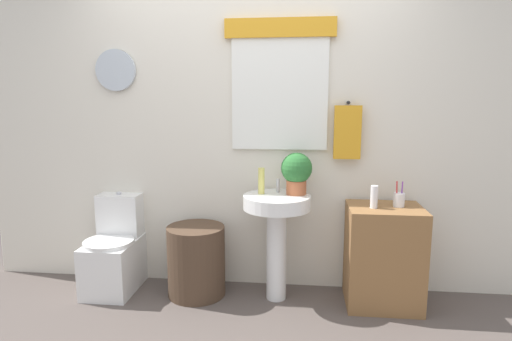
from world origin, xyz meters
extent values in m
cube|color=silver|center=(0.00, 1.15, 1.30)|extent=(4.40, 0.10, 2.60)
cube|color=white|center=(0.23, 1.08, 1.54)|extent=(0.73, 0.03, 0.84)
cube|color=gold|center=(0.23, 1.07, 2.02)|extent=(0.83, 0.04, 0.14)
cylinder|color=silver|center=(-1.06, 1.08, 1.73)|extent=(0.32, 0.03, 0.32)
cylinder|color=black|center=(0.74, 1.07, 1.48)|extent=(0.02, 0.06, 0.02)
cube|color=gold|center=(0.74, 1.05, 1.26)|extent=(0.20, 0.05, 0.40)
cube|color=white|center=(-1.06, 0.85, 0.20)|extent=(0.36, 0.50, 0.40)
cylinder|color=white|center=(-1.06, 0.79, 0.42)|extent=(0.38, 0.38, 0.03)
cube|color=white|center=(-1.06, 1.02, 0.57)|extent=(0.34, 0.18, 0.34)
cylinder|color=silver|center=(-1.06, 1.02, 0.75)|extent=(0.04, 0.04, 0.02)
cylinder|color=#4C3828|center=(-0.39, 0.85, 0.27)|extent=(0.44, 0.44, 0.54)
cylinder|color=white|center=(0.23, 0.85, 0.35)|extent=(0.15, 0.15, 0.70)
cylinder|color=white|center=(0.23, 0.85, 0.75)|extent=(0.50, 0.50, 0.10)
cylinder|color=silver|center=(0.23, 0.97, 0.85)|extent=(0.03, 0.03, 0.10)
cube|color=olive|center=(1.01, 0.85, 0.37)|extent=(0.53, 0.44, 0.74)
cylinder|color=#DBD166|center=(0.11, 0.90, 0.90)|extent=(0.05, 0.05, 0.19)
cylinder|color=#AD5B38|center=(0.37, 0.91, 0.86)|extent=(0.15, 0.15, 0.10)
sphere|color=#2D7033|center=(0.37, 0.91, 1.00)|extent=(0.23, 0.23, 0.23)
cylinder|color=white|center=(0.92, 0.81, 0.82)|extent=(0.05, 0.05, 0.16)
cylinder|color=silver|center=(1.10, 0.87, 0.79)|extent=(0.08, 0.08, 0.10)
cylinder|color=purple|center=(1.12, 0.87, 0.83)|extent=(0.01, 0.02, 0.18)
cylinder|color=red|center=(1.09, 0.87, 0.83)|extent=(0.01, 0.03, 0.18)
camera|label=1|loc=(0.41, -2.18, 1.50)|focal=29.66mm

